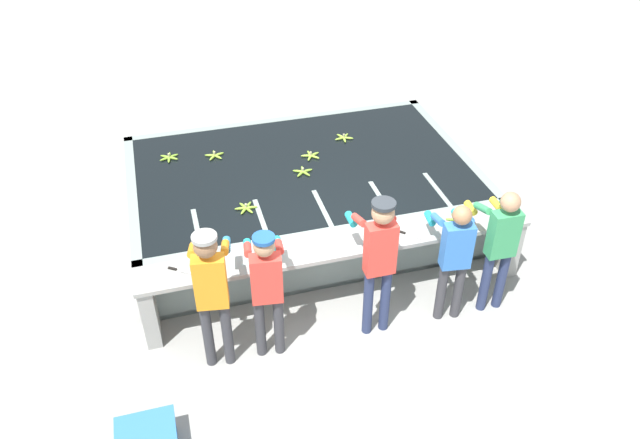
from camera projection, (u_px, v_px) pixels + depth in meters
The scene contains 18 objects.
ground_plane at pixel (345, 312), 7.35m from camera, with size 80.00×80.00×0.00m, color #999993.
wash_tank at pixel (303, 194), 8.61m from camera, with size 4.57×3.02×0.85m.
work_ledge at pixel (340, 260), 7.17m from camera, with size 4.57×0.45×0.85m.
worker_0 at pixel (211, 287), 6.15m from camera, with size 0.48×0.74×1.72m.
worker_1 at pixel (267, 284), 6.32m from camera, with size 0.46×0.73×1.59m.
worker_2 at pixel (379, 254), 6.52m from camera, with size 0.40×0.72×1.76m.
worker_3 at pixel (455, 253), 6.79m from camera, with size 0.47×0.73×1.55m.
worker_4 at pixel (500, 241), 6.89m from camera, with size 0.42×0.71×1.62m.
banana_bunch_floating_0 at pixel (246, 208), 7.58m from camera, with size 0.28×0.27×0.08m.
banana_bunch_floating_1 at pixel (344, 138), 9.01m from camera, with size 0.27×0.27×0.08m.
banana_bunch_floating_2 at pixel (215, 155), 8.59m from camera, with size 0.28×0.27×0.08m.
banana_bunch_floating_3 at pixel (169, 157), 8.55m from camera, with size 0.27×0.28×0.08m.
banana_bunch_floating_4 at pixel (311, 156), 8.59m from camera, with size 0.28×0.27×0.08m.
banana_bunch_floating_5 at pixel (303, 172), 8.25m from camera, with size 0.27×0.27×0.08m.
banana_bunch_ledge_0 at pixel (457, 220), 7.37m from camera, with size 0.27×0.28×0.08m.
knife_0 at pixel (407, 234), 7.17m from camera, with size 0.27×0.27×0.02m.
knife_1 at pixel (178, 270), 6.66m from camera, with size 0.30×0.22×0.02m.
crate at pixel (148, 438), 5.78m from camera, with size 0.55×0.39×0.32m.
Camera 1 is at (-1.73, -5.01, 5.22)m, focal length 35.00 mm.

